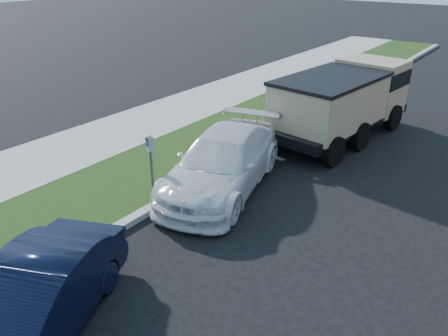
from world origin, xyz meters
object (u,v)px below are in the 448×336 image
Objects in this scene: dump_truck at (345,98)px; white_wagon at (224,161)px; navy_sedan at (33,304)px; parking_meter at (150,151)px.

white_wagon is at bearing -94.17° from dump_truck.
navy_sedan is 11.16m from dump_truck.
navy_sedan is (1.78, -4.30, -0.59)m from parking_meter.
white_wagon is 1.25× the size of navy_sedan.
parking_meter is at bearing 87.69° from navy_sedan.
parking_meter is 0.38× the size of navy_sedan.
parking_meter is 0.25× the size of dump_truck.
parking_meter is at bearing -140.45° from white_wagon.
dump_truck reaches higher than navy_sedan.
white_wagon is at bearing 69.83° from parking_meter.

